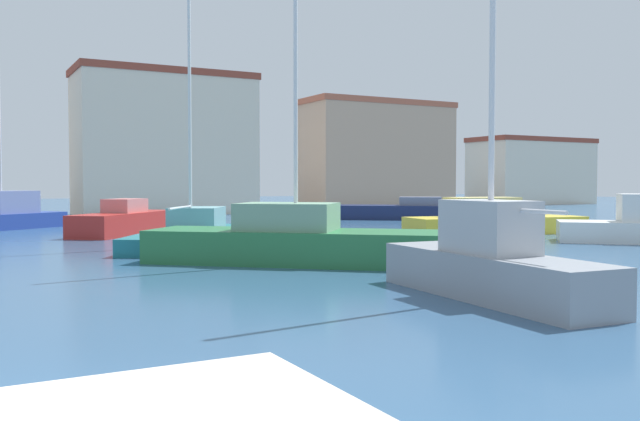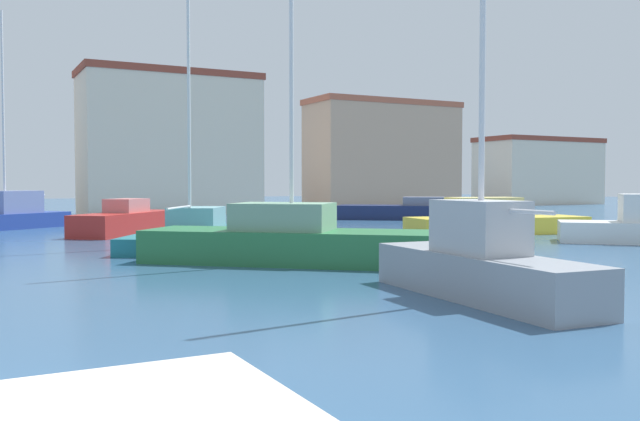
{
  "view_description": "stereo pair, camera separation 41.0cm",
  "coord_description": "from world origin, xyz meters",
  "px_view_note": "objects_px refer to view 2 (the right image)",
  "views": [
    {
      "loc": [
        -0.07,
        -6.46,
        2.35
      ],
      "look_at": [
        13.34,
        18.24,
        1.2
      ],
      "focal_mm": 38.33,
      "sensor_mm": 36.0,
      "label": 1
    },
    {
      "loc": [
        0.29,
        -6.66,
        2.35
      ],
      "look_at": [
        13.34,
        18.24,
        1.2
      ],
      "focal_mm": 38.33,
      "sensor_mm": 36.0,
      "label": 2
    }
  ],
  "objects_px": {
    "sailboat_blue_behind_lamppost": "(8,215)",
    "sailboat_grey_outer_mooring": "(480,262)",
    "sailboat_green_distant_east": "(290,240)",
    "sailboat_teal_distant_north": "(191,232)",
    "motorboat_red_far_right": "(126,221)",
    "motorboat_yellow_far_left": "(494,221)",
    "motorboat_navy_center_channel": "(408,211)"
  },
  "relations": [
    {
      "from": "sailboat_blue_behind_lamppost",
      "to": "sailboat_grey_outer_mooring",
      "type": "height_order",
      "value": "sailboat_blue_behind_lamppost"
    },
    {
      "from": "motorboat_yellow_far_left",
      "to": "sailboat_teal_distant_north",
      "type": "bearing_deg",
      "value": 176.46
    },
    {
      "from": "sailboat_grey_outer_mooring",
      "to": "motorboat_yellow_far_left",
      "type": "height_order",
      "value": "sailboat_grey_outer_mooring"
    },
    {
      "from": "motorboat_red_far_right",
      "to": "sailboat_grey_outer_mooring",
      "type": "bearing_deg",
      "value": -82.93
    },
    {
      "from": "sailboat_teal_distant_north",
      "to": "motorboat_red_far_right",
      "type": "bearing_deg",
      "value": 97.77
    },
    {
      "from": "sailboat_teal_distant_north",
      "to": "motorboat_yellow_far_left",
      "type": "distance_m",
      "value": 14.04
    },
    {
      "from": "sailboat_grey_outer_mooring",
      "to": "motorboat_navy_center_channel",
      "type": "height_order",
      "value": "sailboat_grey_outer_mooring"
    },
    {
      "from": "sailboat_blue_behind_lamppost",
      "to": "motorboat_red_far_right",
      "type": "bearing_deg",
      "value": -52.08
    },
    {
      "from": "sailboat_blue_behind_lamppost",
      "to": "motorboat_yellow_far_left",
      "type": "relative_size",
      "value": 1.26
    },
    {
      "from": "sailboat_blue_behind_lamppost",
      "to": "motorboat_navy_center_channel",
      "type": "bearing_deg",
      "value": -4.66
    },
    {
      "from": "sailboat_blue_behind_lamppost",
      "to": "sailboat_grey_outer_mooring",
      "type": "xyz_separation_m",
      "value": [
        7.23,
        -27.07,
        0.03
      ]
    },
    {
      "from": "sailboat_grey_outer_mooring",
      "to": "sailboat_teal_distant_north",
      "type": "xyz_separation_m",
      "value": [
        -1.67,
        14.17,
        -0.26
      ]
    },
    {
      "from": "sailboat_teal_distant_north",
      "to": "motorboat_yellow_far_left",
      "type": "height_order",
      "value": "sailboat_teal_distant_north"
    },
    {
      "from": "motorboat_navy_center_channel",
      "to": "sailboat_green_distant_east",
      "type": "height_order",
      "value": "sailboat_green_distant_east"
    },
    {
      "from": "motorboat_red_far_right",
      "to": "motorboat_yellow_far_left",
      "type": "height_order",
      "value": "motorboat_yellow_far_left"
    },
    {
      "from": "motorboat_navy_center_channel",
      "to": "motorboat_red_far_right",
      "type": "bearing_deg",
      "value": -167.68
    },
    {
      "from": "sailboat_blue_behind_lamppost",
      "to": "sailboat_teal_distant_north",
      "type": "bearing_deg",
      "value": -66.68
    },
    {
      "from": "sailboat_blue_behind_lamppost",
      "to": "sailboat_green_distant_east",
      "type": "xyz_separation_m",
      "value": [
        6.44,
        -19.73,
        -0.06
      ]
    },
    {
      "from": "sailboat_green_distant_east",
      "to": "motorboat_red_far_right",
      "type": "height_order",
      "value": "sailboat_green_distant_east"
    },
    {
      "from": "sailboat_teal_distant_north",
      "to": "motorboat_navy_center_channel",
      "type": "bearing_deg",
      "value": 32.17
    },
    {
      "from": "motorboat_navy_center_channel",
      "to": "sailboat_green_distant_east",
      "type": "relative_size",
      "value": 0.75
    },
    {
      "from": "sailboat_grey_outer_mooring",
      "to": "motorboat_red_far_right",
      "type": "height_order",
      "value": "sailboat_grey_outer_mooring"
    },
    {
      "from": "sailboat_green_distant_east",
      "to": "sailboat_teal_distant_north",
      "type": "height_order",
      "value": "sailboat_teal_distant_north"
    },
    {
      "from": "sailboat_blue_behind_lamppost",
      "to": "sailboat_green_distant_east",
      "type": "relative_size",
      "value": 0.98
    },
    {
      "from": "motorboat_red_far_right",
      "to": "sailboat_green_distant_east",
      "type": "bearing_deg",
      "value": -82.42
    },
    {
      "from": "sailboat_green_distant_east",
      "to": "motorboat_yellow_far_left",
      "type": "distance_m",
      "value": 14.42
    },
    {
      "from": "sailboat_blue_behind_lamppost",
      "to": "motorboat_navy_center_channel",
      "type": "xyz_separation_m",
      "value": [
        23.06,
        -1.88,
        -0.19
      ]
    },
    {
      "from": "sailboat_green_distant_east",
      "to": "motorboat_yellow_far_left",
      "type": "bearing_deg",
      "value": 24.44
    },
    {
      "from": "sailboat_blue_behind_lamppost",
      "to": "motorboat_yellow_far_left",
      "type": "distance_m",
      "value": 23.93
    },
    {
      "from": "motorboat_red_far_right",
      "to": "sailboat_blue_behind_lamppost",
      "type": "bearing_deg",
      "value": 127.92
    },
    {
      "from": "sailboat_grey_outer_mooring",
      "to": "motorboat_navy_center_channel",
      "type": "relative_size",
      "value": 1.17
    },
    {
      "from": "sailboat_green_distant_east",
      "to": "motorboat_yellow_far_left",
      "type": "relative_size",
      "value": 1.28
    }
  ]
}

